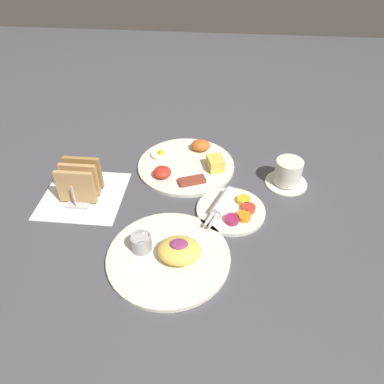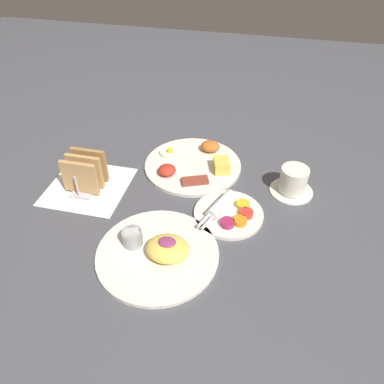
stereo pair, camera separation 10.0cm
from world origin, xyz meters
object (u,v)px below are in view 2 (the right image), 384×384
object	(u,v)px
plate_condiments	(228,212)
plate_foreground	(158,251)
plate_breakfast	(194,164)
coffee_cup	(293,181)
toast_rack	(85,172)

from	to	relation	value
plate_condiments	plate_foreground	bearing A→B (deg)	-129.10
plate_foreground	plate_breakfast	bearing A→B (deg)	89.58
plate_foreground	coffee_cup	world-z (taller)	coffee_cup
plate_condiments	plate_foreground	distance (m)	0.22
plate_condiments	plate_foreground	size ratio (longest dim) A/B	0.63
toast_rack	plate_condiments	bearing A→B (deg)	-3.81
plate_foreground	toast_rack	bearing A→B (deg)	143.84
plate_foreground	toast_rack	world-z (taller)	toast_rack
plate_condiments	toast_rack	distance (m)	0.41
toast_rack	plate_breakfast	bearing A→B (deg)	31.00
plate_breakfast	toast_rack	size ratio (longest dim) A/B	2.52
plate_breakfast	plate_foreground	bearing A→B (deg)	-90.42
plate_breakfast	coffee_cup	bearing A→B (deg)	-10.37
plate_breakfast	coffee_cup	distance (m)	0.30
coffee_cup	plate_foreground	bearing A→B (deg)	-133.84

